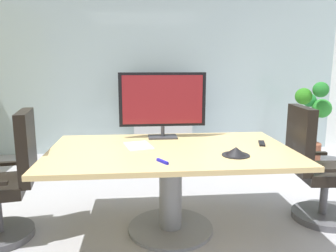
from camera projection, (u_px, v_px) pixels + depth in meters
name	position (u px, v px, depth m)	size (l,w,h in m)	color
ground_plane	(162.00, 242.00, 2.73)	(7.35, 7.35, 0.00)	#99999E
wall_back_glass_partition	(149.00, 66.00, 5.34)	(6.35, 0.10, 2.87)	#9EB2B7
conference_table	(171.00, 168.00, 2.84)	(2.07, 1.21, 0.75)	tan
office_chair_left	(8.00, 186.00, 2.74)	(0.63, 0.61, 1.09)	#4C4C51
office_chair_right	(316.00, 174.00, 3.06)	(0.61, 0.59, 1.09)	#4C4C51
tv_monitor	(163.00, 101.00, 3.16)	(0.84, 0.18, 0.64)	#333338
wall_display_unit	(163.00, 129.00, 5.19)	(1.20, 0.36, 1.31)	#B7BABC
potted_plant	(312.00, 121.00, 4.82)	(0.59, 0.51, 1.22)	brown
conference_phone	(236.00, 152.00, 2.59)	(0.22, 0.22, 0.07)	black
remote_control	(262.00, 143.00, 2.95)	(0.05, 0.17, 0.02)	black
whiteboard_marker	(162.00, 161.00, 2.40)	(0.13, 0.02, 0.02)	#1919A5
paper_notepad	(138.00, 146.00, 2.89)	(0.21, 0.30, 0.01)	white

